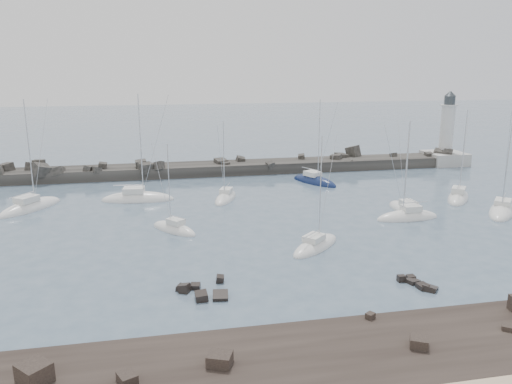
# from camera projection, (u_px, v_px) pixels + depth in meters

# --- Properties ---
(ground) EXTENTS (400.00, 400.00, 0.00)m
(ground) POSITION_uv_depth(u_px,v_px,m) (234.00, 251.00, 51.32)
(ground) COLOR #495E73
(ground) RESTS_ON ground
(rock_shelf) EXTENTS (140.00, 12.00, 2.05)m
(rock_shelf) POSITION_uv_depth(u_px,v_px,m) (294.00, 377.00, 30.48)
(rock_shelf) COLOR black
(rock_shelf) RESTS_ON ground
(rock_cluster_near) EXTENTS (4.41, 4.30, 1.35)m
(rock_cluster_near) POSITION_uv_depth(u_px,v_px,m) (203.00, 293.00, 41.58)
(rock_cluster_near) COLOR black
(rock_cluster_near) RESTS_ON ground
(rock_cluster_far) EXTENTS (2.81, 3.59, 1.09)m
(rock_cluster_far) POSITION_uv_depth(u_px,v_px,m) (419.00, 286.00, 43.07)
(rock_cluster_far) COLOR black
(rock_cluster_far) RESTS_ON ground
(breakwater) EXTENTS (115.00, 7.93, 5.31)m
(breakwater) POSITION_uv_depth(u_px,v_px,m) (157.00, 174.00, 85.91)
(breakwater) COLOR #2B2926
(breakwater) RESTS_ON ground
(lighthouse) EXTENTS (7.00, 7.00, 14.60)m
(lighthouse) POSITION_uv_depth(u_px,v_px,m) (445.00, 148.00, 95.59)
(lighthouse) COLOR #A8A8A3
(lighthouse) RESTS_ON ground
(sailboat_3) EXTENTS (8.22, 9.75, 15.57)m
(sailboat_3) POSITION_uv_depth(u_px,v_px,m) (31.00, 208.00, 66.05)
(sailboat_3) COLOR white
(sailboat_3) RESTS_ON ground
(sailboat_4) EXTENTS (10.43, 4.27, 16.02)m
(sailboat_4) POSITION_uv_depth(u_px,v_px,m) (138.00, 199.00, 70.29)
(sailboat_4) COLOR white
(sailboat_4) RESTS_ON ground
(sailboat_5) EXTENTS (5.96, 6.60, 10.94)m
(sailboat_5) POSITION_uv_depth(u_px,v_px,m) (174.00, 230.00, 57.48)
(sailboat_5) COLOR white
(sailboat_5) RESTS_ON ground
(sailboat_6) EXTENTS (5.13, 7.93, 12.10)m
(sailboat_6) POSITION_uv_depth(u_px,v_px,m) (226.00, 198.00, 70.93)
(sailboat_6) COLOR white
(sailboat_6) RESTS_ON ground
(sailboat_7) EXTENTS (7.57, 7.22, 12.60)m
(sailboat_7) POSITION_uv_depth(u_px,v_px,m) (315.00, 246.00, 52.16)
(sailboat_7) COLOR white
(sailboat_7) RESTS_ON ground
(sailboat_8) EXTENTS (6.78, 9.37, 14.48)m
(sailboat_8) POSITION_uv_depth(u_px,v_px,m) (314.00, 182.00, 80.93)
(sailboat_8) COLOR #101D45
(sailboat_8) RESTS_ON ground
(sailboat_9) EXTENTS (8.19, 2.72, 13.02)m
(sailboat_9) POSITION_uv_depth(u_px,v_px,m) (407.00, 218.00, 61.89)
(sailboat_9) COLOR white
(sailboat_9) RESTS_ON ground
(sailboat_10) EXTENTS (2.77, 8.10, 12.73)m
(sailboat_10) POSITION_uv_depth(u_px,v_px,m) (406.00, 211.00, 64.87)
(sailboat_10) COLOR white
(sailboat_10) RESTS_ON ground
(sailboat_11) EXTENTS (8.36, 8.86, 14.65)m
(sailboat_11) POSITION_uv_depth(u_px,v_px,m) (501.00, 212.00, 64.44)
(sailboat_11) COLOR white
(sailboat_11) RESTS_ON ground
(sailboat_12) EXTENTS (7.41, 8.33, 13.72)m
(sailboat_12) POSITION_uv_depth(u_px,v_px,m) (458.00, 198.00, 70.96)
(sailboat_12) COLOR white
(sailboat_12) RESTS_ON ground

